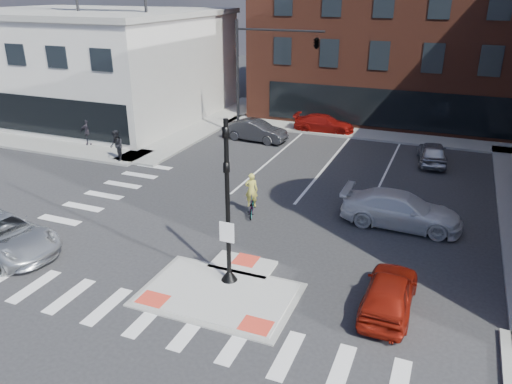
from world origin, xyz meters
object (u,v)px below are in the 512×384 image
at_px(bg_car_dark, 256,131).
at_px(pedestrian_b, 88,132).
at_px(cyclist, 251,201).
at_px(pedestrian_a, 117,146).
at_px(bg_car_red, 324,124).
at_px(red_sedan, 389,292).
at_px(white_pickup, 401,210).
at_px(bg_car_silver, 432,153).
at_px(silver_suv, 0,235).

bearing_deg(bg_car_dark, pedestrian_b, 124.01).
bearing_deg(cyclist, pedestrian_a, -38.94).
height_order(bg_car_red, pedestrian_b, pedestrian_b).
bearing_deg(red_sedan, bg_car_dark, -54.81).
bearing_deg(bg_car_red, cyclist, 179.00).
relative_size(white_pickup, pedestrian_a, 2.84).
distance_m(bg_car_silver, pedestrian_b, 22.21).
height_order(cyclist, pedestrian_a, cyclist).
bearing_deg(bg_car_red, silver_suv, 158.51).
xyz_separation_m(red_sedan, pedestrian_a, (-17.59, 9.11, 0.40)).
bearing_deg(cyclist, bg_car_red, -106.11).
relative_size(red_sedan, bg_car_dark, 0.91).
bearing_deg(white_pickup, red_sedan, -175.77).
height_order(bg_car_silver, pedestrian_b, pedestrian_b).
bearing_deg(red_sedan, bg_car_silver, -90.30).
height_order(red_sedan, bg_car_silver, red_sedan).
xyz_separation_m(white_pickup, pedestrian_a, (-17.12, 2.42, 0.31)).
xyz_separation_m(silver_suv, bg_car_silver, (15.29, 18.08, -0.09)).
height_order(cyclist, pedestrian_b, cyclist).
distance_m(silver_suv, pedestrian_b, 14.46).
bearing_deg(pedestrian_a, cyclist, 18.55).
height_order(white_pickup, pedestrian_a, pedestrian_a).
height_order(silver_suv, cyclist, cyclist).
distance_m(white_pickup, bg_car_red, 15.70).
relative_size(white_pickup, bg_car_dark, 1.21).
height_order(red_sedan, white_pickup, white_pickup).
height_order(bg_car_dark, pedestrian_a, pedestrian_a).
bearing_deg(bg_car_red, white_pickup, -155.83).
distance_m(red_sedan, pedestrian_b, 24.13).
height_order(bg_car_silver, pedestrian_a, pedestrian_a).
bearing_deg(bg_car_dark, white_pickup, -127.17).
bearing_deg(bg_car_red, bg_car_dark, 132.73).
bearing_deg(pedestrian_b, silver_suv, -91.86).
relative_size(bg_car_silver, pedestrian_a, 2.13).
height_order(bg_car_red, pedestrian_a, pedestrian_a).
bearing_deg(cyclist, pedestrian_b, -40.92).
xyz_separation_m(bg_car_dark, cyclist, (4.46, -11.45, -0.02)).
height_order(bg_car_silver, cyclist, cyclist).
bearing_deg(silver_suv, pedestrian_b, 35.40).
height_order(red_sedan, bg_car_dark, bg_car_dark).
height_order(silver_suv, pedestrian_b, pedestrian_b).
xyz_separation_m(pedestrian_a, pedestrian_b, (-3.83, 2.00, -0.08)).
bearing_deg(bg_car_silver, cyclist, 48.82).
bearing_deg(silver_suv, bg_car_silver, -30.78).
bearing_deg(bg_car_dark, bg_car_red, -39.14).
bearing_deg(cyclist, bg_car_silver, -142.02).
xyz_separation_m(red_sedan, bg_car_silver, (0.21, 16.19, -0.00)).
bearing_deg(red_sedan, pedestrian_a, -26.95).
relative_size(silver_suv, bg_car_silver, 1.39).
bearing_deg(cyclist, red_sedan, 125.30).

